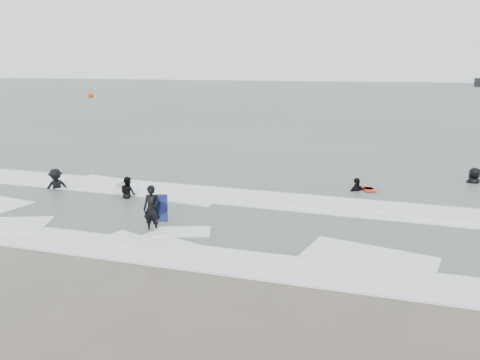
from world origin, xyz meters
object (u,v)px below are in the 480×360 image
(surfer_centre, at_px, (153,232))
(surfer_right_near, at_px, (357,191))
(surfer_breaker, at_px, (57,190))
(surfer_right_far, at_px, (473,184))
(buoy, at_px, (91,95))
(surfer_wading, at_px, (128,198))

(surfer_centre, relative_size, surfer_right_near, 0.94)
(surfer_breaker, bearing_deg, surfer_right_far, -3.20)
(surfer_centre, relative_size, surfer_right_far, 0.86)
(surfer_centre, xyz_separation_m, surfer_breaker, (-6.98, 3.65, 0.00))
(surfer_centre, height_order, surfer_breaker, surfer_breaker)
(surfer_centre, height_order, buoy, buoy)
(surfer_wading, xyz_separation_m, surfer_right_near, (9.41, 4.29, 0.00))
(surfer_wading, xyz_separation_m, buoy, (-41.22, 55.59, 0.42))
(surfer_right_near, xyz_separation_m, surfer_right_far, (5.35, 3.24, 0.00))
(surfer_centre, relative_size, buoy, 1.02)
(surfer_right_near, bearing_deg, surfer_centre, 4.31)
(surfer_right_far, xyz_separation_m, buoy, (-55.98, 48.06, 0.42))
(surfer_wading, height_order, surfer_breaker, surfer_breaker)
(surfer_right_near, relative_size, buoy, 1.09)
(surfer_centre, bearing_deg, surfer_wading, 126.85)
(surfer_right_near, relative_size, surfer_right_far, 0.92)
(surfer_centre, relative_size, surfer_wading, 1.10)
(surfer_breaker, distance_m, surfer_right_far, 20.07)
(surfer_wading, height_order, surfer_right_far, surfer_right_far)
(surfer_centre, distance_m, buoy, 73.77)
(buoy, bearing_deg, surfer_right_far, -40.65)
(surfer_right_near, distance_m, surfer_right_far, 6.25)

